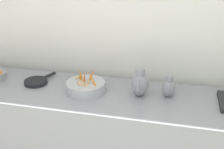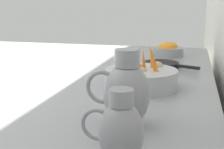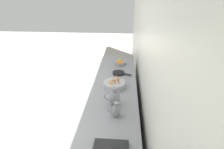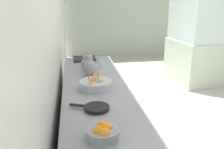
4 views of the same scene
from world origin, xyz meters
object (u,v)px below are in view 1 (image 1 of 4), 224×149
metal_pitcher_short (169,87)px  vegetable_colander (86,86)px  skillet_on_counter (36,82)px  metal_pitcher_tall (140,84)px

metal_pitcher_short → vegetable_colander: bearing=-84.7°
vegetable_colander → metal_pitcher_short: size_ratio=1.78×
vegetable_colander → metal_pitcher_short: bearing=95.3°
vegetable_colander → skillet_on_counter: size_ratio=1.00×
metal_pitcher_short → skillet_on_counter: bearing=-89.1°
metal_pitcher_tall → metal_pitcher_short: size_ratio=1.31×
metal_pitcher_tall → skillet_on_counter: 0.98m
metal_pitcher_tall → skillet_on_counter: (-0.02, -0.98, -0.10)m
vegetable_colander → metal_pitcher_tall: size_ratio=1.35×
vegetable_colander → metal_pitcher_short: 0.72m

